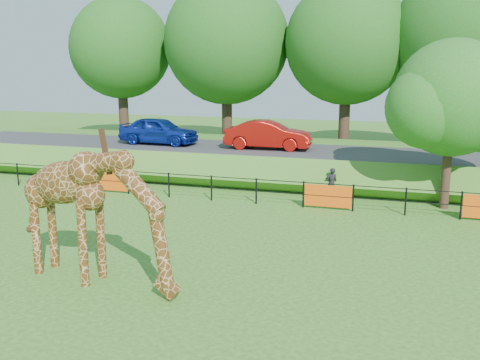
% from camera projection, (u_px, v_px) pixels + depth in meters
% --- Properties ---
extents(ground, '(90.00, 90.00, 0.00)m').
position_uv_depth(ground, '(180.00, 272.00, 15.02)').
color(ground, '#325F17').
rests_on(ground, ground).
extents(giraffe, '(5.24, 1.92, 3.68)m').
position_uv_depth(giraffe, '(95.00, 216.00, 13.93)').
color(giraffe, '#573112').
rests_on(giraffe, ground).
extents(perimeter_fence, '(28.07, 0.10, 1.10)m').
position_uv_depth(perimeter_fence, '(256.00, 191.00, 22.38)').
color(perimeter_fence, black).
rests_on(perimeter_fence, ground).
extents(embankment, '(40.00, 9.00, 1.30)m').
position_uv_depth(embankment, '(293.00, 160.00, 29.37)').
color(embankment, '#325F17').
rests_on(embankment, ground).
extents(road, '(40.00, 5.00, 0.12)m').
position_uv_depth(road, '(287.00, 151.00, 27.82)').
color(road, '#323335').
rests_on(road, embankment).
extents(car_blue, '(4.53, 2.01, 1.51)m').
position_uv_depth(car_blue, '(159.00, 130.00, 29.73)').
color(car_blue, '#1531B1').
rests_on(car_blue, road).
extents(car_red, '(4.56, 1.77, 1.48)m').
position_uv_depth(car_red, '(268.00, 135.00, 27.95)').
color(car_red, '#B5120C').
rests_on(car_red, road).
extents(visitor, '(0.58, 0.47, 1.37)m').
position_uv_depth(visitor, '(332.00, 183.00, 23.22)').
color(visitor, black).
rests_on(visitor, ground).
extents(tree_east, '(5.40, 4.71, 6.76)m').
position_uv_depth(tree_east, '(455.00, 103.00, 20.93)').
color(tree_east, '#332317').
rests_on(tree_east, ground).
extents(bg_tree_line, '(37.30, 8.80, 11.82)m').
position_uv_depth(bg_tree_line, '(346.00, 42.00, 33.53)').
color(bg_tree_line, '#332317').
rests_on(bg_tree_line, ground).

